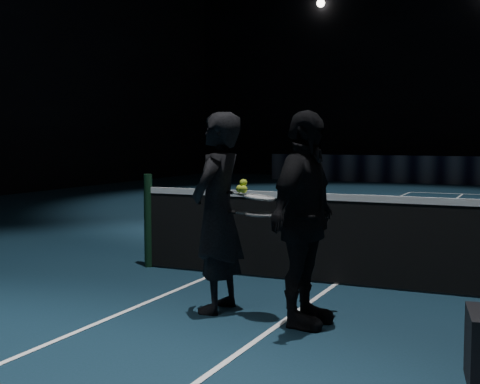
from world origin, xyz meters
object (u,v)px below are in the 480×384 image
(racket_lower, at_px, (261,214))
(tennis_balls, at_px, (242,187))
(player_a, at_px, (217,212))
(racket_upper, at_px, (259,197))
(player_b, at_px, (304,219))

(racket_lower, relative_size, tennis_balls, 5.67)
(player_a, xyz_separation_m, racket_upper, (0.40, -0.02, 0.15))
(tennis_balls, bearing_deg, racket_upper, 5.44)
(player_a, height_order, racket_lower, player_a)
(racket_upper, bearing_deg, player_a, -178.29)
(player_b, distance_m, tennis_balls, 0.64)
(racket_lower, xyz_separation_m, racket_upper, (-0.04, 0.05, 0.14))
(player_a, distance_m, player_b, 0.85)
(tennis_balls, bearing_deg, racket_lower, -9.60)
(racket_upper, bearing_deg, racket_lower, -42.66)
(racket_lower, xyz_separation_m, tennis_balls, (-0.19, 0.03, 0.22))
(racket_lower, bearing_deg, tennis_balls, 178.53)
(player_b, bearing_deg, racket_upper, 81.53)
(player_b, height_order, tennis_balls, player_b)
(racket_upper, xyz_separation_m, tennis_balls, (-0.15, -0.01, 0.08))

